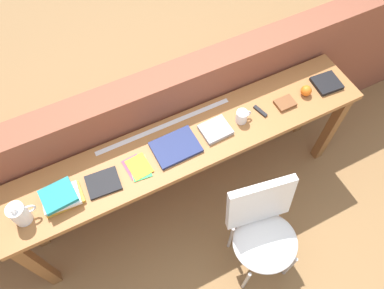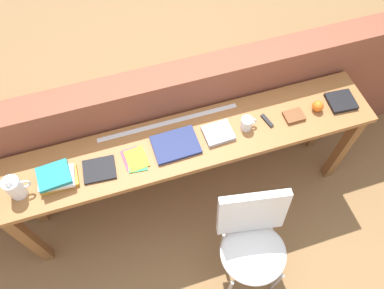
{
  "view_description": "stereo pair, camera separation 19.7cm",
  "coord_description": "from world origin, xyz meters",
  "px_view_note": "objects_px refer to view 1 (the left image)",
  "views": [
    {
      "loc": [
        -0.55,
        -0.84,
        2.92
      ],
      "look_at": [
        0.0,
        0.25,
        0.9
      ],
      "focal_mm": 35.0,
      "sensor_mm": 36.0,
      "label": 1
    },
    {
      "loc": [
        -0.37,
        -0.91,
        2.92
      ],
      "look_at": [
        0.0,
        0.25,
        0.9
      ],
      "focal_mm": 35.0,
      "sensor_mm": 36.0,
      "label": 2
    }
  ],
  "objects_px": {
    "leather_journal_brown": "(285,103)",
    "book_repair_rightmost": "(327,83)",
    "pamphlet_pile_colourful": "(138,167)",
    "chair_white_moulded": "(263,229)",
    "book_open_centre": "(176,147)",
    "pitcher_white": "(20,214)",
    "magazine_cycling": "(103,183)",
    "mug": "(242,116)",
    "multitool_folded": "(260,111)",
    "sports_ball_small": "(306,91)",
    "book_stack_leftmost": "(61,198)"
  },
  "relations": [
    {
      "from": "leather_journal_brown",
      "to": "book_repair_rightmost",
      "type": "relative_size",
      "value": 0.72
    },
    {
      "from": "pamphlet_pile_colourful",
      "to": "chair_white_moulded",
      "type": "bearing_deg",
      "value": -45.46
    },
    {
      "from": "pamphlet_pile_colourful",
      "to": "book_open_centre",
      "type": "xyz_separation_m",
      "value": [
        0.27,
        0.02,
        0.01
      ]
    },
    {
      "from": "pitcher_white",
      "to": "magazine_cycling",
      "type": "height_order",
      "value": "pitcher_white"
    },
    {
      "from": "mug",
      "to": "multitool_folded",
      "type": "height_order",
      "value": "mug"
    },
    {
      "from": "chair_white_moulded",
      "to": "leather_journal_brown",
      "type": "distance_m",
      "value": 0.86
    },
    {
      "from": "multitool_folded",
      "to": "sports_ball_small",
      "type": "relative_size",
      "value": 1.46
    },
    {
      "from": "pitcher_white",
      "to": "book_repair_rightmost",
      "type": "height_order",
      "value": "pitcher_white"
    },
    {
      "from": "chair_white_moulded",
      "to": "pitcher_white",
      "type": "distance_m",
      "value": 1.49
    },
    {
      "from": "magazine_cycling",
      "to": "book_repair_rightmost",
      "type": "bearing_deg",
      "value": 5.09
    },
    {
      "from": "pitcher_white",
      "to": "sports_ball_small",
      "type": "relative_size",
      "value": 2.43
    },
    {
      "from": "sports_ball_small",
      "to": "book_stack_leftmost",
      "type": "bearing_deg",
      "value": -179.55
    },
    {
      "from": "multitool_folded",
      "to": "pamphlet_pile_colourful",
      "type": "bearing_deg",
      "value": -178.67
    },
    {
      "from": "book_open_centre",
      "to": "book_repair_rightmost",
      "type": "distance_m",
      "value": 1.17
    },
    {
      "from": "pamphlet_pile_colourful",
      "to": "sports_ball_small",
      "type": "height_order",
      "value": "sports_ball_small"
    },
    {
      "from": "sports_ball_small",
      "to": "book_repair_rightmost",
      "type": "bearing_deg",
      "value": 1.37
    },
    {
      "from": "pamphlet_pile_colourful",
      "to": "sports_ball_small",
      "type": "relative_size",
      "value": 2.51
    },
    {
      "from": "book_open_centre",
      "to": "sports_ball_small",
      "type": "bearing_deg",
      "value": -2.03
    },
    {
      "from": "book_repair_rightmost",
      "to": "pamphlet_pile_colourful",
      "type": "bearing_deg",
      "value": -175.05
    },
    {
      "from": "magazine_cycling",
      "to": "pitcher_white",
      "type": "bearing_deg",
      "value": -174.58
    },
    {
      "from": "chair_white_moulded",
      "to": "sports_ball_small",
      "type": "bearing_deg",
      "value": 42.85
    },
    {
      "from": "magazine_cycling",
      "to": "sports_ball_small",
      "type": "height_order",
      "value": "sports_ball_small"
    },
    {
      "from": "chair_white_moulded",
      "to": "magazine_cycling",
      "type": "height_order",
      "value": "magazine_cycling"
    },
    {
      "from": "book_stack_leftmost",
      "to": "book_repair_rightmost",
      "type": "xyz_separation_m",
      "value": [
        1.92,
        0.02,
        -0.03
      ]
    },
    {
      "from": "pitcher_white",
      "to": "pamphlet_pile_colourful",
      "type": "relative_size",
      "value": 0.97
    },
    {
      "from": "pitcher_white",
      "to": "sports_ball_small",
      "type": "bearing_deg",
      "value": 0.73
    },
    {
      "from": "book_stack_leftmost",
      "to": "pamphlet_pile_colourful",
      "type": "relative_size",
      "value": 1.21
    },
    {
      "from": "multitool_folded",
      "to": "book_repair_rightmost",
      "type": "xyz_separation_m",
      "value": [
        0.54,
        -0.01,
        0.01
      ]
    },
    {
      "from": "mug",
      "to": "book_repair_rightmost",
      "type": "relative_size",
      "value": 0.61
    },
    {
      "from": "sports_ball_small",
      "to": "book_repair_rightmost",
      "type": "xyz_separation_m",
      "value": [
        0.19,
        0.0,
        -0.02
      ]
    },
    {
      "from": "multitool_folded",
      "to": "book_stack_leftmost",
      "type": "bearing_deg",
      "value": -178.95
    },
    {
      "from": "multitool_folded",
      "to": "sports_ball_small",
      "type": "height_order",
      "value": "sports_ball_small"
    },
    {
      "from": "pitcher_white",
      "to": "mug",
      "type": "relative_size",
      "value": 1.67
    },
    {
      "from": "leather_journal_brown",
      "to": "book_open_centre",
      "type": "bearing_deg",
      "value": 178.33
    },
    {
      "from": "book_stack_leftmost",
      "to": "mug",
      "type": "distance_m",
      "value": 1.22
    },
    {
      "from": "pamphlet_pile_colourful",
      "to": "book_open_centre",
      "type": "bearing_deg",
      "value": 4.39
    },
    {
      "from": "pitcher_white",
      "to": "pamphlet_pile_colourful",
      "type": "height_order",
      "value": "pitcher_white"
    },
    {
      "from": "book_stack_leftmost",
      "to": "sports_ball_small",
      "type": "distance_m",
      "value": 1.73
    },
    {
      "from": "multitool_folded",
      "to": "sports_ball_small",
      "type": "xyz_separation_m",
      "value": [
        0.36,
        -0.01,
        0.03
      ]
    },
    {
      "from": "pamphlet_pile_colourful",
      "to": "book_stack_leftmost",
      "type": "bearing_deg",
      "value": -179.49
    },
    {
      "from": "book_open_centre",
      "to": "mug",
      "type": "bearing_deg",
      "value": -1.71
    },
    {
      "from": "pitcher_white",
      "to": "pamphlet_pile_colourful",
      "type": "distance_m",
      "value": 0.7
    },
    {
      "from": "sports_ball_small",
      "to": "mug",
      "type": "bearing_deg",
      "value": 179.05
    },
    {
      "from": "multitool_folded",
      "to": "magazine_cycling",
      "type": "bearing_deg",
      "value": -178.6
    },
    {
      "from": "multitool_folded",
      "to": "leather_journal_brown",
      "type": "bearing_deg",
      "value": -6.73
    },
    {
      "from": "sports_ball_small",
      "to": "pitcher_white",
      "type": "bearing_deg",
      "value": -179.27
    },
    {
      "from": "book_repair_rightmost",
      "to": "multitool_folded",
      "type": "bearing_deg",
      "value": -176.33
    },
    {
      "from": "book_open_centre",
      "to": "magazine_cycling",
      "type": "bearing_deg",
      "value": -178.23
    },
    {
      "from": "book_open_centre",
      "to": "sports_ball_small",
      "type": "distance_m",
      "value": 0.99
    },
    {
      "from": "chair_white_moulded",
      "to": "leather_journal_brown",
      "type": "xyz_separation_m",
      "value": [
        0.49,
        0.6,
        0.37
      ]
    }
  ]
}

